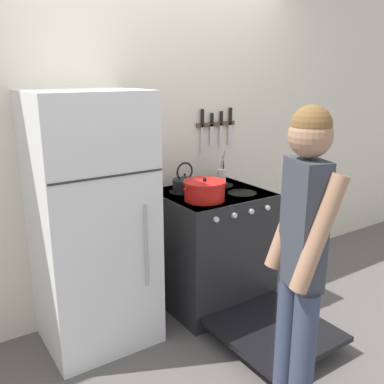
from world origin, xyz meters
TOP-DOWN VIEW (x-y plane):
  - ground_plane at (0.00, 0.00)m, footprint 14.00×14.00m
  - wall_back at (0.00, 0.03)m, footprint 10.00×0.06m
  - refrigerator at (-0.63, -0.30)m, footprint 0.70×0.63m
  - stove_range at (0.30, -0.38)m, footprint 0.77×1.41m
  - dutch_oven_pot at (0.13, -0.48)m, footprint 0.34×0.30m
  - tea_kettle at (0.14, -0.21)m, footprint 0.23×0.19m
  - utensil_jar at (0.49, -0.20)m, footprint 0.07×0.07m
  - person at (-0.10, -1.58)m, footprint 0.33×0.39m
  - wall_knife_strip at (0.57, -0.02)m, footprint 0.38×0.03m

SIDE VIEW (x-z plane):
  - ground_plane at x=0.00m, z-range 0.00..0.00m
  - stove_range at x=0.30m, z-range 0.00..0.91m
  - refrigerator at x=-0.63m, z-range 0.00..1.68m
  - person at x=-0.10m, z-range 0.12..1.76m
  - tea_kettle at x=0.14m, z-range 0.86..1.09m
  - dutch_oven_pot at x=0.13m, z-range 0.90..1.06m
  - utensil_jar at x=0.49m, z-range 0.84..1.12m
  - wall_back at x=0.00m, z-range 0.00..2.55m
  - wall_knife_strip at x=0.57m, z-range 1.19..1.55m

